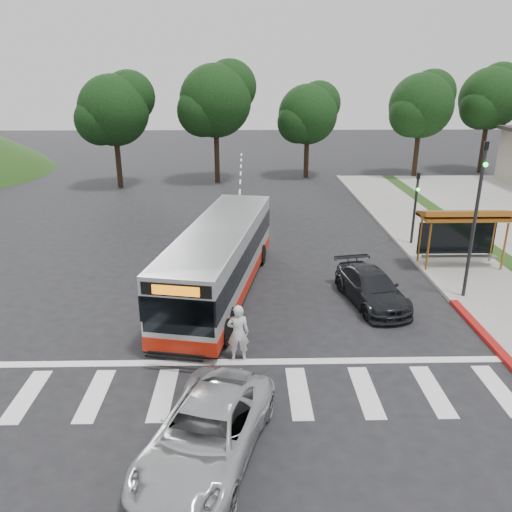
{
  "coord_description": "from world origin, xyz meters",
  "views": [
    {
      "loc": [
        0.47,
        -17.46,
        8.86
      ],
      "look_at": [
        0.89,
        2.47,
        1.6
      ],
      "focal_mm": 35.0,
      "sensor_mm": 36.0,
      "label": 1
    }
  ],
  "objects_px": {
    "transit_bus": "(220,260)",
    "silver_suv_south": "(206,434)",
    "pedestrian": "(238,333)",
    "dark_sedan": "(371,288)"
  },
  "relations": [
    {
      "from": "pedestrian",
      "to": "dark_sedan",
      "type": "xyz_separation_m",
      "value": [
        5.4,
        4.27,
        -0.32
      ]
    },
    {
      "from": "dark_sedan",
      "to": "silver_suv_south",
      "type": "relative_size",
      "value": 0.89
    },
    {
      "from": "transit_bus",
      "to": "pedestrian",
      "type": "xyz_separation_m",
      "value": [
        0.81,
        -5.43,
        -0.5
      ]
    },
    {
      "from": "silver_suv_south",
      "to": "transit_bus",
      "type": "bearing_deg",
      "value": 107.07
    },
    {
      "from": "transit_bus",
      "to": "silver_suv_south",
      "type": "distance_m",
      "value": 9.95
    },
    {
      "from": "transit_bus",
      "to": "dark_sedan",
      "type": "bearing_deg",
      "value": 0.27
    },
    {
      "from": "transit_bus",
      "to": "silver_suv_south",
      "type": "relative_size",
      "value": 2.22
    },
    {
      "from": "pedestrian",
      "to": "silver_suv_south",
      "type": "bearing_deg",
      "value": 77.64
    },
    {
      "from": "pedestrian",
      "to": "dark_sedan",
      "type": "bearing_deg",
      "value": -144.9
    },
    {
      "from": "transit_bus",
      "to": "pedestrian",
      "type": "distance_m",
      "value": 5.52
    }
  ]
}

